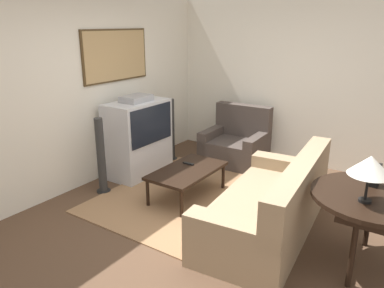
{
  "coord_description": "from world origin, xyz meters",
  "views": [
    {
      "loc": [
        -3.27,
        -2.0,
        2.24
      ],
      "look_at": [
        0.51,
        0.58,
        0.75
      ],
      "focal_mm": 35.0,
      "sensor_mm": 36.0,
      "label": 1
    }
  ],
  "objects_px": {
    "coffee_table": "(187,172)",
    "speaker_tower_left": "(101,158)",
    "table_lamp": "(370,166)",
    "armchair": "(236,145)",
    "speaker_tower_right": "(171,131)",
    "tv": "(138,138)",
    "console_table": "(374,202)",
    "mantel_clock": "(375,175)",
    "couch": "(271,207)"
  },
  "relations": [
    {
      "from": "speaker_tower_right",
      "to": "console_table",
      "type": "bearing_deg",
      "value": -111.71
    },
    {
      "from": "speaker_tower_left",
      "to": "speaker_tower_right",
      "type": "bearing_deg",
      "value": 0.0
    },
    {
      "from": "tv",
      "to": "couch",
      "type": "relative_size",
      "value": 0.57
    },
    {
      "from": "coffee_table",
      "to": "speaker_tower_left",
      "type": "relative_size",
      "value": 1.05
    },
    {
      "from": "couch",
      "to": "coffee_table",
      "type": "distance_m",
      "value": 1.27
    },
    {
      "from": "coffee_table",
      "to": "mantel_clock",
      "type": "height_order",
      "value": "mantel_clock"
    },
    {
      "from": "armchair",
      "to": "speaker_tower_right",
      "type": "height_order",
      "value": "speaker_tower_right"
    },
    {
      "from": "table_lamp",
      "to": "speaker_tower_left",
      "type": "bearing_deg",
      "value": 90.7
    },
    {
      "from": "couch",
      "to": "console_table",
      "type": "height_order",
      "value": "couch"
    },
    {
      "from": "tv",
      "to": "console_table",
      "type": "bearing_deg",
      "value": -99.21
    },
    {
      "from": "couch",
      "to": "coffee_table",
      "type": "height_order",
      "value": "couch"
    },
    {
      "from": "coffee_table",
      "to": "speaker_tower_right",
      "type": "height_order",
      "value": "speaker_tower_right"
    },
    {
      "from": "couch",
      "to": "speaker_tower_right",
      "type": "distance_m",
      "value": 2.64
    },
    {
      "from": "table_lamp",
      "to": "speaker_tower_right",
      "type": "relative_size",
      "value": 0.4
    },
    {
      "from": "console_table",
      "to": "speaker_tower_right",
      "type": "relative_size",
      "value": 1.06
    },
    {
      "from": "armchair",
      "to": "coffee_table",
      "type": "relative_size",
      "value": 0.91
    },
    {
      "from": "couch",
      "to": "speaker_tower_left",
      "type": "bearing_deg",
      "value": -87.34
    },
    {
      "from": "mantel_clock",
      "to": "couch",
      "type": "bearing_deg",
      "value": 98.15
    },
    {
      "from": "mantel_clock",
      "to": "coffee_table",
      "type": "bearing_deg",
      "value": 88.69
    },
    {
      "from": "couch",
      "to": "speaker_tower_left",
      "type": "relative_size",
      "value": 2.05
    },
    {
      "from": "coffee_table",
      "to": "speaker_tower_left",
      "type": "xyz_separation_m",
      "value": [
        -0.51,
        1.06,
        0.13
      ]
    },
    {
      "from": "couch",
      "to": "table_lamp",
      "type": "bearing_deg",
      "value": 68.02
    },
    {
      "from": "tv",
      "to": "console_table",
      "type": "height_order",
      "value": "tv"
    },
    {
      "from": "table_lamp",
      "to": "tv",
      "type": "bearing_deg",
      "value": 77.37
    },
    {
      "from": "couch",
      "to": "armchair",
      "type": "height_order",
      "value": "armchair"
    },
    {
      "from": "console_table",
      "to": "table_lamp",
      "type": "height_order",
      "value": "table_lamp"
    },
    {
      "from": "couch",
      "to": "table_lamp",
      "type": "relative_size",
      "value": 5.07
    },
    {
      "from": "tv",
      "to": "speaker_tower_right",
      "type": "bearing_deg",
      "value": -2.11
    },
    {
      "from": "console_table",
      "to": "armchair",
      "type": "bearing_deg",
      "value": 52.28
    },
    {
      "from": "tv",
      "to": "console_table",
      "type": "relative_size",
      "value": 1.1
    },
    {
      "from": "armchair",
      "to": "table_lamp",
      "type": "height_order",
      "value": "table_lamp"
    },
    {
      "from": "speaker_tower_right",
      "to": "mantel_clock",
      "type": "bearing_deg",
      "value": -108.55
    },
    {
      "from": "coffee_table",
      "to": "tv",
      "type": "bearing_deg",
      "value": 76.22
    },
    {
      "from": "tv",
      "to": "table_lamp",
      "type": "relative_size",
      "value": 2.88
    },
    {
      "from": "console_table",
      "to": "speaker_tower_left",
      "type": "bearing_deg",
      "value": 94.07
    },
    {
      "from": "table_lamp",
      "to": "speaker_tower_left",
      "type": "height_order",
      "value": "table_lamp"
    },
    {
      "from": "speaker_tower_left",
      "to": "console_table",
      "type": "bearing_deg",
      "value": -85.93
    },
    {
      "from": "coffee_table",
      "to": "speaker_tower_right",
      "type": "distance_m",
      "value": 1.5
    },
    {
      "from": "tv",
      "to": "table_lamp",
      "type": "bearing_deg",
      "value": -102.63
    },
    {
      "from": "table_lamp",
      "to": "mantel_clock",
      "type": "bearing_deg",
      "value": -0.17
    },
    {
      "from": "console_table",
      "to": "tv",
      "type": "bearing_deg",
      "value": 80.79
    },
    {
      "from": "speaker_tower_left",
      "to": "armchair",
      "type": "bearing_deg",
      "value": -25.03
    },
    {
      "from": "couch",
      "to": "mantel_clock",
      "type": "relative_size",
      "value": 10.22
    },
    {
      "from": "speaker_tower_left",
      "to": "tv",
      "type": "bearing_deg",
      "value": 2.11
    },
    {
      "from": "couch",
      "to": "mantel_clock",
      "type": "xyz_separation_m",
      "value": [
        0.14,
        -0.96,
        0.56
      ]
    },
    {
      "from": "tv",
      "to": "mantel_clock",
      "type": "relative_size",
      "value": 5.81
    },
    {
      "from": "coffee_table",
      "to": "speaker_tower_left",
      "type": "bearing_deg",
      "value": 115.78
    },
    {
      "from": "console_table",
      "to": "mantel_clock",
      "type": "bearing_deg",
      "value": 12.9
    },
    {
      "from": "table_lamp",
      "to": "speaker_tower_left",
      "type": "distance_m",
      "value": 3.33
    },
    {
      "from": "coffee_table",
      "to": "speaker_tower_right",
      "type": "relative_size",
      "value": 1.05
    }
  ]
}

